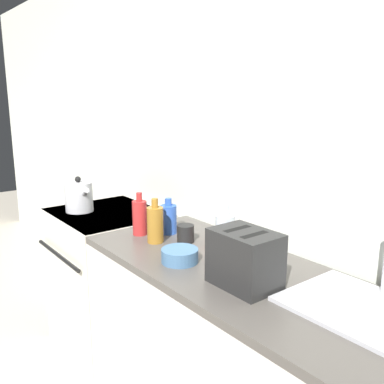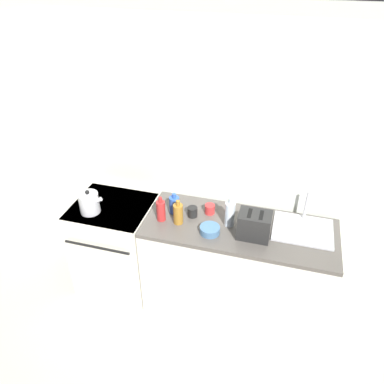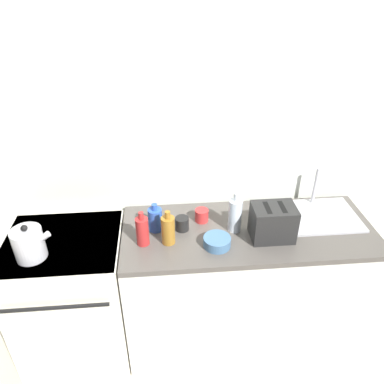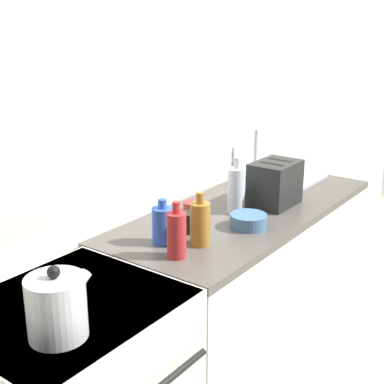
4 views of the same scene
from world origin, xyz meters
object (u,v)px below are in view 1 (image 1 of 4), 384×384
(kettle, at_px, (79,197))
(cup_black, at_px, (185,233))
(bottle_clear, at_px, (225,238))
(bottle_blue, at_px, (168,219))
(bowl, at_px, (180,255))
(cup_red, at_px, (215,238))
(bottle_red, at_px, (140,217))
(stove, at_px, (110,280))
(toaster, at_px, (245,259))
(bottle_amber, at_px, (155,224))

(kettle, bearing_deg, cup_black, 11.77)
(bottle_clear, height_order, cup_black, bottle_clear)
(bottle_blue, relative_size, bowl, 1.16)
(bottle_clear, bearing_deg, cup_red, 149.68)
(kettle, distance_m, bottle_red, 0.64)
(stove, xyz_separation_m, bowl, (0.94, -0.12, 0.49))
(cup_red, bearing_deg, bottle_blue, -167.00)
(bowl, bearing_deg, stove, 172.57)
(toaster, bearing_deg, bottle_red, 179.72)
(toaster, distance_m, bowl, 0.36)
(bottle_red, xyz_separation_m, cup_black, (0.24, 0.12, -0.05))
(bottle_blue, xyz_separation_m, bottle_red, (-0.08, -0.13, 0.02))
(kettle, bearing_deg, bottle_blue, 15.37)
(cup_red, bearing_deg, toaster, -26.61)
(kettle, xyz_separation_m, bottle_amber, (0.79, 0.06, -0.00))
(kettle, bearing_deg, toaster, 2.41)
(kettle, height_order, cup_black, kettle)
(cup_black, bearing_deg, cup_red, 31.48)
(kettle, xyz_separation_m, cup_black, (0.88, 0.18, -0.05))
(cup_red, xyz_separation_m, bowl, (0.06, -0.26, -0.01))
(bottle_red, bearing_deg, cup_red, 28.13)
(bottle_blue, height_order, bowl, bottle_blue)
(kettle, xyz_separation_m, bowl, (1.07, 0.00, -0.07))
(kettle, height_order, bottle_red, bottle_red)
(bottle_clear, relative_size, cup_red, 3.10)
(stove, xyz_separation_m, kettle, (-0.13, -0.13, 0.55))
(kettle, xyz_separation_m, cup_red, (1.01, 0.26, -0.05))
(toaster, xyz_separation_m, bowl, (-0.35, -0.06, -0.08))
(stove, distance_m, bottle_clear, 1.22)
(bottle_amber, bearing_deg, stove, 174.40)
(stove, height_order, bottle_red, bottle_red)
(bottle_blue, relative_size, bottle_clear, 0.70)
(bottle_amber, xyz_separation_m, bottle_red, (-0.15, 0.00, 0.00))
(kettle, height_order, bowl, kettle)
(stove, bearing_deg, cup_red, 8.97)
(cup_red, bearing_deg, bottle_clear, -30.32)
(bowl, bearing_deg, bottle_blue, 152.18)
(stove, relative_size, bottle_red, 4.15)
(bottle_red, relative_size, bowl, 1.38)
(bowl, bearing_deg, toaster, 9.30)
(kettle, bearing_deg, cup_red, 14.67)
(bottle_amber, height_order, cup_black, bottle_amber)
(bottle_blue, bearing_deg, bottle_amber, -59.99)
(stove, xyz_separation_m, bottle_blue, (0.58, 0.07, 0.54))
(kettle, relative_size, toaster, 0.87)
(bottle_clear, bearing_deg, toaster, -23.02)
(cup_black, bearing_deg, stove, -175.63)
(cup_black, bearing_deg, bottle_clear, -5.59)
(cup_black, xyz_separation_m, cup_red, (0.13, 0.08, -0.00))
(stove, distance_m, cup_red, 1.02)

